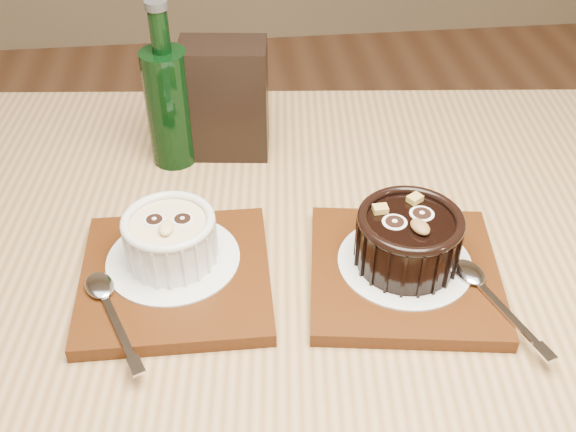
% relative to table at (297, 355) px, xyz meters
% --- Properties ---
extents(table, '(1.27, 0.92, 0.75)m').
position_rel_table_xyz_m(table, '(0.00, 0.00, 0.00)').
color(table, olive).
rests_on(table, ground).
extents(tray_left, '(0.18, 0.18, 0.01)m').
position_rel_table_xyz_m(tray_left, '(-0.12, 0.03, 0.10)').
color(tray_left, '#48220C').
rests_on(tray_left, table).
extents(doily_left, '(0.13, 0.13, 0.00)m').
position_rel_table_xyz_m(doily_left, '(-0.12, 0.05, 0.11)').
color(doily_left, silver).
rests_on(doily_left, tray_left).
extents(ramekin_white, '(0.09, 0.09, 0.05)m').
position_rel_table_xyz_m(ramekin_white, '(-0.12, 0.05, 0.14)').
color(ramekin_white, silver).
rests_on(ramekin_white, doily_left).
extents(spoon_left, '(0.07, 0.13, 0.01)m').
position_rel_table_xyz_m(spoon_left, '(-0.17, -0.02, 0.11)').
color(spoon_left, silver).
rests_on(spoon_left, tray_left).
extents(tray_right, '(0.21, 0.21, 0.01)m').
position_rel_table_xyz_m(tray_right, '(0.10, 0.01, 0.10)').
color(tray_right, '#48220C').
rests_on(tray_right, table).
extents(doily_right, '(0.13, 0.13, 0.00)m').
position_rel_table_xyz_m(doily_right, '(0.11, 0.02, 0.11)').
color(doily_right, silver).
rests_on(doily_right, tray_right).
extents(ramekin_dark, '(0.10, 0.10, 0.06)m').
position_rel_table_xyz_m(ramekin_dark, '(0.11, 0.02, 0.14)').
color(ramekin_dark, black).
rests_on(ramekin_dark, doily_right).
extents(spoon_right, '(0.07, 0.14, 0.01)m').
position_rel_table_xyz_m(spoon_right, '(0.17, -0.04, 0.11)').
color(spoon_right, silver).
rests_on(spoon_right, tray_right).
extents(condiment_stand, '(0.11, 0.07, 0.14)m').
position_rel_table_xyz_m(condiment_stand, '(-0.06, 0.26, 0.16)').
color(condiment_stand, black).
rests_on(condiment_stand, table).
extents(green_bottle, '(0.05, 0.05, 0.20)m').
position_rel_table_xyz_m(green_bottle, '(-0.12, 0.24, 0.17)').
color(green_bottle, black).
rests_on(green_bottle, table).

